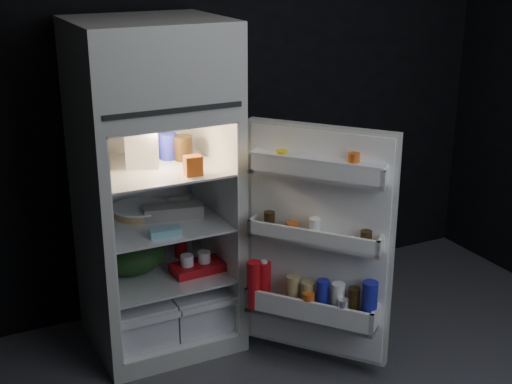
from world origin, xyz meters
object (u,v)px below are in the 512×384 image
fridge_door (317,249)px  yogurt_tray (198,267)px  milk_jug (142,143)px  egg_carton (173,211)px  refrigerator (153,177)px

fridge_door → yogurt_tray: fridge_door is taller
milk_jug → egg_carton: size_ratio=0.76×
refrigerator → fridge_door: 0.95m
milk_jug → yogurt_tray: (0.23, -0.15, -0.69)m
refrigerator → milk_jug: size_ratio=7.42×
refrigerator → egg_carton: (0.09, -0.05, -0.19)m
fridge_door → milk_jug: size_ratio=5.08×
egg_carton → yogurt_tray: 0.34m
egg_carton → yogurt_tray: bearing=-34.8°
milk_jug → refrigerator: bearing=19.5°
refrigerator → egg_carton: bearing=-30.0°
refrigerator → fridge_door: (0.62, -0.67, -0.28)m
milk_jug → egg_carton: (0.14, -0.05, -0.38)m
yogurt_tray → milk_jug: bearing=144.3°
refrigerator → milk_jug: (-0.05, 0.00, 0.19)m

